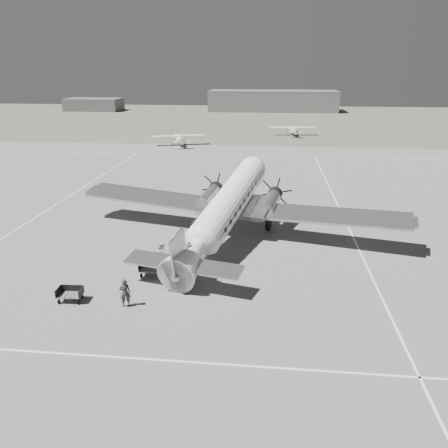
{
  "coord_description": "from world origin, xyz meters",
  "views": [
    {
      "loc": [
        4.55,
        -31.83,
        13.84
      ],
      "look_at": [
        1.18,
        0.34,
        2.2
      ],
      "focal_mm": 35.0,
      "sensor_mm": 36.0,
      "label": 1
    }
  ],
  "objects": [
    {
      "name": "baggage_cart_near",
      "position": [
        -3.36,
        -4.8,
        0.5
      ],
      "size": [
        1.83,
        1.32,
        1.01
      ],
      "primitive_type": null,
      "rotation": [
        0.0,
        0.0,
        -0.03
      ],
      "color": "#515151",
      "rests_on": "ground"
    },
    {
      "name": "taxi_line_near",
      "position": [
        0.0,
        -14.0,
        0.01
      ],
      "size": [
        60.0,
        0.15,
        0.01
      ],
      "primitive_type": "cube",
      "color": "silver",
      "rests_on": "ground"
    },
    {
      "name": "shed_secondary",
      "position": [
        -55.0,
        115.0,
        2.0
      ],
      "size": [
        18.0,
        10.0,
        4.0
      ],
      "primitive_type": "cube",
      "color": "#515151",
      "rests_on": "ground"
    },
    {
      "name": "ramp_agent",
      "position": [
        -2.97,
        -3.17,
        0.95
      ],
      "size": [
        0.85,
        1.02,
        1.91
      ],
      "primitive_type": "imported",
      "rotation": [
        0.0,
        0.0,
        1.72
      ],
      "color": "silver",
      "rests_on": "ground"
    },
    {
      "name": "taxi_line_horizon",
      "position": [
        0.0,
        40.0,
        0.01
      ],
      "size": [
        90.0,
        0.15,
        0.01
      ],
      "primitive_type": "cube",
      "color": "silver",
      "rests_on": "ground"
    },
    {
      "name": "baggage_cart_far",
      "position": [
        -7.55,
        -8.81,
        0.45
      ],
      "size": [
        1.65,
        1.2,
        0.9
      ],
      "primitive_type": null,
      "rotation": [
        0.0,
        0.0,
        0.05
      ],
      "color": "#515151",
      "rests_on": "ground"
    },
    {
      "name": "passenger",
      "position": [
        -2.49,
        -1.17,
        0.84
      ],
      "size": [
        0.54,
        0.82,
        1.67
      ],
      "primitive_type": "imported",
      "rotation": [
        0.0,
        0.0,
        1.56
      ],
      "color": "#AEADAB",
      "rests_on": "ground"
    },
    {
      "name": "dc3_airliner",
      "position": [
        1.18,
        2.34,
        2.82
      ],
      "size": [
        33.58,
        26.86,
        5.64
      ],
      "primitive_type": null,
      "rotation": [
        0.0,
        0.0,
        -0.23
      ],
      "color": "#B6B6B9",
      "rests_on": "ground"
    },
    {
      "name": "taxi_line_right",
      "position": [
        12.0,
        0.0,
        0.01
      ],
      "size": [
        0.15,
        80.0,
        0.01
      ],
      "primitive_type": "cube",
      "color": "silver",
      "rests_on": "ground"
    },
    {
      "name": "taxi_line_left",
      "position": [
        -18.0,
        10.0,
        0.01
      ],
      "size": [
        0.15,
        60.0,
        0.01
      ],
      "primitive_type": "cube",
      "color": "silver",
      "rests_on": "ground"
    },
    {
      "name": "grass_infield",
      "position": [
        0.0,
        95.0,
        0.0
      ],
      "size": [
        260.0,
        90.0,
        0.01
      ],
      "primitive_type": "cube",
      "color": "#575549",
      "rests_on": "ground"
    },
    {
      "name": "light_plane_right",
      "position": [
        9.35,
        63.96,
        1.0
      ],
      "size": [
        10.42,
        8.81,
        2.0
      ],
      "primitive_type": null,
      "rotation": [
        0.0,
        0.0,
        0.11
      ],
      "color": "white",
      "rests_on": "ground"
    },
    {
      "name": "ground",
      "position": [
        0.0,
        0.0,
        0.0
      ],
      "size": [
        260.0,
        260.0,
        0.0
      ],
      "primitive_type": "plane",
      "color": "slate",
      "rests_on": "ground"
    },
    {
      "name": "light_plane_left",
      "position": [
        -12.43,
        48.86,
        1.05
      ],
      "size": [
        12.23,
        11.04,
        2.1
      ],
      "primitive_type": null,
      "rotation": [
        0.0,
        0.0,
        0.33
      ],
      "color": "white",
      "rests_on": "ground"
    },
    {
      "name": "hangar_main",
      "position": [
        5.0,
        120.0,
        3.3
      ],
      "size": [
        42.0,
        14.0,
        6.6
      ],
      "color": "slate",
      "rests_on": "ground"
    },
    {
      "name": "ground_crew",
      "position": [
        -3.9,
        -9.03,
        0.92
      ],
      "size": [
        0.78,
        0.64,
        1.83
      ],
      "primitive_type": "imported",
      "rotation": [
        0.0,
        0.0,
        3.49
      ],
      "color": "#2B2B2B",
      "rests_on": "ground"
    }
  ]
}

